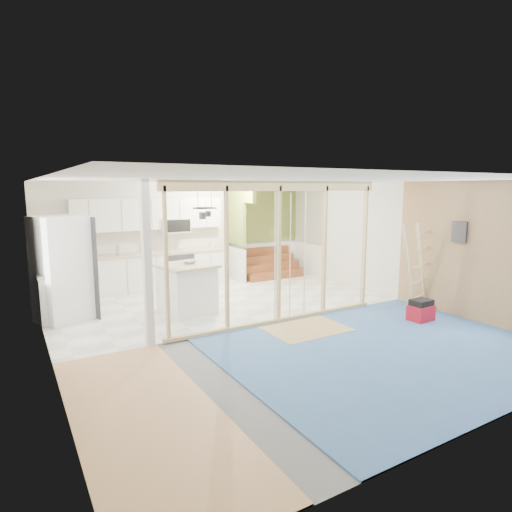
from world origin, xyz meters
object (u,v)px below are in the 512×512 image
fridge (63,269)px  ladder (417,266)px  island (187,289)px  toolbox (421,311)px

fridge → ladder: bearing=-45.8°
ladder → island: bearing=160.9°
fridge → toolbox: fridge is taller
toolbox → ladder: (0.52, 0.57, 0.70)m
island → toolbox: (3.57, -2.69, -0.29)m
fridge → toolbox: 6.70m
island → fridge: bearing=153.1°
toolbox → ladder: ladder is taller
island → ladder: ladder is taller
toolbox → ladder: bearing=44.9°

